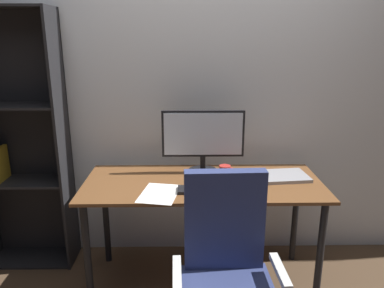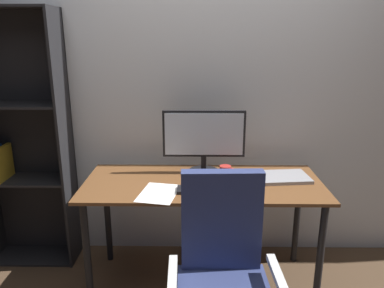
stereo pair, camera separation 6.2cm
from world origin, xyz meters
The scene contains 11 objects.
ground_plane centered at (0.00, 0.00, 0.00)m, with size 12.00×12.00×0.00m, color #4C3826.
back_wall centered at (0.00, 0.49, 1.30)m, with size 6.40×0.10×2.60m, color silver.
desk centered at (0.00, 0.00, 0.65)m, with size 1.51×0.64×0.74m.
monitor centered at (0.01, 0.18, 0.98)m, with size 0.55×0.20×0.43m.
keyboard centered at (-0.01, -0.15, 0.75)m, with size 0.29×0.11×0.02m, color black.
mouse centered at (0.23, -0.15, 0.76)m, with size 0.06×0.10×0.03m, color black.
coffee_mug centered at (0.14, 0.05, 0.79)m, with size 0.09×0.07×0.09m.
laptop centered at (0.52, 0.06, 0.75)m, with size 0.32×0.23×0.02m, color #99999E.
paper_sheet centered at (-0.26, -0.19, 0.74)m, with size 0.21×0.30×0.00m, color white.
office_chair centered at (0.09, -0.67, 0.46)m, with size 0.54×0.54×1.01m.
bookshelf centered at (-1.29, 0.32, 0.89)m, with size 0.63×0.28×1.82m.
Camera 1 is at (-0.10, -2.19, 1.62)m, focal length 34.57 mm.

